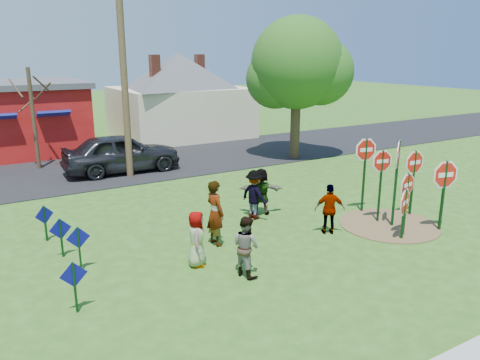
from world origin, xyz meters
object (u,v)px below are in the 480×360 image
object	(u,v)px
person_b	(215,213)
utility_pole	(123,63)
stop_sign_a	(407,190)
stop_sign_b	(365,156)
stop_sign_c	(382,169)
stop_sign_d	(414,167)
person_a	(197,239)
suv	(122,153)
leafy_tree	(299,68)

from	to	relation	value
person_b	utility_pole	size ratio (longest dim) A/B	0.20
stop_sign_a	stop_sign_b	world-z (taller)	stop_sign_b
stop_sign_b	stop_sign_a	bearing A→B (deg)	-90.06
stop_sign_c	stop_sign_b	bearing A→B (deg)	86.48
stop_sign_c	stop_sign_d	bearing A→B (deg)	9.98
stop_sign_a	person_b	bearing A→B (deg)	145.33
person_a	stop_sign_d	bearing A→B (deg)	-64.65
stop_sign_c	person_a	distance (m)	6.65
stop_sign_b	suv	size ratio (longest dim) A/B	0.52
stop_sign_a	person_a	distance (m)	6.52
stop_sign_b	person_a	world-z (taller)	stop_sign_b
stop_sign_a	stop_sign_d	xyz separation A→B (m)	(1.71, 1.18, 0.26)
stop_sign_b	stop_sign_c	bearing A→B (deg)	-93.32
stop_sign_c	leafy_tree	xyz separation A→B (m)	(3.60, 9.16, 2.87)
suv	stop_sign_a	bearing A→B (deg)	-155.88
stop_sign_b	stop_sign_d	xyz separation A→B (m)	(1.18, -1.10, -0.29)
leafy_tree	person_b	bearing A→B (deg)	-138.41
person_a	leafy_tree	world-z (taller)	leafy_tree
person_a	suv	bearing A→B (deg)	19.57
suv	stop_sign_c	bearing A→B (deg)	-152.58
stop_sign_c	suv	xyz separation A→B (m)	(-5.27, 10.80, -0.85)
stop_sign_c	person_a	size ratio (longest dim) A/B	1.70
utility_pole	leafy_tree	size ratio (longest dim) A/B	1.31
stop_sign_a	suv	distance (m)	13.07
stop_sign_d	leafy_tree	distance (m)	9.92
stop_sign_b	utility_pole	bearing A→B (deg)	135.21
stop_sign_d	person_b	distance (m)	7.11
person_a	suv	size ratio (longest dim) A/B	0.28
stop_sign_b	utility_pole	size ratio (longest dim) A/B	0.29
stop_sign_c	utility_pole	xyz separation A→B (m)	(-5.23, 9.82, 3.21)
stop_sign_b	person_b	xyz separation A→B (m)	(-5.80, 0.06, -1.03)
stop_sign_b	suv	bearing A→B (deg)	132.74
leafy_tree	stop_sign_b	bearing A→B (deg)	-112.08
stop_sign_d	suv	size ratio (longest dim) A/B	0.45
person_b	suv	bearing A→B (deg)	-7.17
stop_sign_a	stop_sign_c	xyz separation A→B (m)	(0.23, 1.25, 0.35)
person_b	suv	distance (m)	9.72
stop_sign_c	stop_sign_a	bearing A→B (deg)	-87.51
stop_sign_d	suv	bearing A→B (deg)	124.54
person_a	person_b	size ratio (longest dim) A/B	0.77
suv	utility_pole	bearing A→B (deg)	-176.07
stop_sign_b	suv	world-z (taller)	stop_sign_b
stop_sign_a	leafy_tree	bearing A→B (deg)	59.03
person_b	stop_sign_b	bearing A→B (deg)	-96.41
stop_sign_c	leafy_tree	bearing A→B (deg)	81.39
utility_pole	stop_sign_b	bearing A→B (deg)	-57.84
person_a	person_b	distance (m)	1.48
person_a	leafy_tree	distance (m)	14.18
stop_sign_b	stop_sign_c	xyz separation A→B (m)	(-0.30, -1.03, -0.20)
stop_sign_c	utility_pole	distance (m)	11.58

